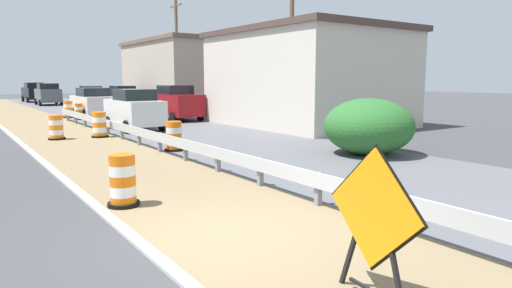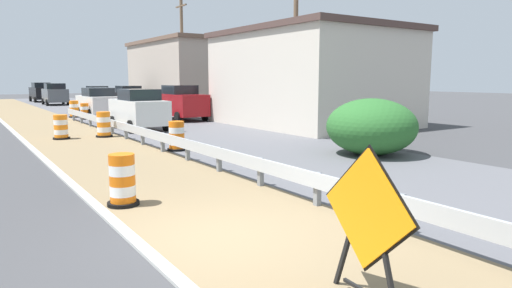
% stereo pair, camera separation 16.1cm
% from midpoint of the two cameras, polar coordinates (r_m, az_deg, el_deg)
% --- Properties ---
extents(ground_plane, '(160.00, 160.00, 0.00)m').
position_cam_midpoint_polar(ground_plane, '(7.60, -3.84, -11.69)').
color(ground_plane, '#3D3D3F').
extents(median_dirt_strip, '(3.91, 120.00, 0.01)m').
position_cam_midpoint_polar(median_dirt_strip, '(7.98, 0.93, -10.65)').
color(median_dirt_strip, '#7F6B4C').
rests_on(median_dirt_strip, ground).
extents(far_lane_asphalt, '(7.04, 120.00, 0.00)m').
position_cam_midpoint_polar(far_lane_asphalt, '(11.87, 23.24, -4.98)').
color(far_lane_asphalt, '#56565B').
rests_on(far_lane_asphalt, ground).
extents(curb_near_edge, '(0.20, 120.00, 0.11)m').
position_cam_midpoint_polar(curb_near_edge, '(7.08, -13.24, -13.40)').
color(curb_near_edge, '#ADADA8').
rests_on(curb_near_edge, ground).
extents(guardrail_median, '(0.18, 45.56, 0.71)m').
position_cam_midpoint_polar(guardrail_median, '(9.99, 4.11, -3.70)').
color(guardrail_median, '#ADB2B7').
rests_on(guardrail_median, ground).
extents(warning_sign_diamond, '(0.17, 1.50, 1.88)m').
position_cam_midpoint_polar(warning_sign_diamond, '(5.33, 14.84, -9.02)').
color(warning_sign_diamond, black).
rests_on(warning_sign_diamond, ground).
extents(traffic_barrel_nearest, '(0.65, 0.65, 1.08)m').
position_cam_midpoint_polar(traffic_barrel_nearest, '(9.57, -16.30, -4.74)').
color(traffic_barrel_nearest, orange).
rests_on(traffic_barrel_nearest, ground).
extents(traffic_barrel_close, '(0.70, 0.70, 1.08)m').
position_cam_midpoint_polar(traffic_barrel_close, '(16.47, -9.87, 0.86)').
color(traffic_barrel_close, orange).
rests_on(traffic_barrel_close, ground).
extents(traffic_barrel_mid, '(0.74, 0.74, 1.14)m').
position_cam_midpoint_polar(traffic_barrel_mid, '(21.14, -18.75, 2.26)').
color(traffic_barrel_mid, orange).
rests_on(traffic_barrel_mid, ground).
extents(traffic_barrel_far, '(0.71, 0.71, 1.07)m').
position_cam_midpoint_polar(traffic_barrel_far, '(21.04, -23.55, 1.88)').
color(traffic_barrel_far, orange).
rests_on(traffic_barrel_far, ground).
extents(traffic_barrel_farther, '(0.74, 0.74, 1.14)m').
position_cam_midpoint_polar(traffic_barrel_farther, '(32.76, -22.17, 4.09)').
color(traffic_barrel_farther, orange).
rests_on(traffic_barrel_farther, ground).
extents(traffic_barrel_farthest, '(0.63, 0.63, 1.04)m').
position_cam_midpoint_polar(traffic_barrel_farthest, '(30.93, -20.98, 3.85)').
color(traffic_barrel_farthest, orange).
rests_on(traffic_barrel_farthest, ground).
extents(car_lead_near_lane, '(2.16, 4.50, 2.00)m').
position_cam_midpoint_polar(car_lead_near_lane, '(32.54, -19.49, 5.06)').
color(car_lead_near_lane, silver).
rests_on(car_lead_near_lane, ground).
extents(car_trailing_near_lane, '(2.03, 4.45, 1.93)m').
position_cam_midpoint_polar(car_trailing_near_lane, '(45.68, -19.53, 5.83)').
color(car_trailing_near_lane, silver).
rests_on(car_trailing_near_lane, ground).
extents(car_lead_far_lane, '(2.04, 4.38, 2.09)m').
position_cam_midpoint_polar(car_lead_far_lane, '(23.76, -14.65, 4.33)').
color(car_lead_far_lane, silver).
rests_on(car_lead_far_lane, ground).
extents(car_mid_far_lane, '(2.09, 4.42, 2.21)m').
position_cam_midpoint_polar(car_mid_far_lane, '(28.91, -9.43, 5.27)').
color(car_mid_far_lane, maroon).
rests_on(car_mid_far_lane, ground).
extents(car_trailing_far_lane, '(2.19, 4.51, 2.19)m').
position_cam_midpoint_polar(car_trailing_far_lane, '(56.87, -25.80, 6.01)').
color(car_trailing_far_lane, black).
rests_on(car_trailing_far_lane, ground).
extents(car_distant_a, '(2.00, 4.23, 2.04)m').
position_cam_midpoint_polar(car_distant_a, '(38.45, -15.84, 5.68)').
color(car_distant_a, black).
rests_on(car_distant_a, ground).
extents(car_distant_b, '(2.20, 4.19, 2.16)m').
position_cam_midpoint_polar(car_distant_b, '(49.38, -24.31, 5.86)').
color(car_distant_b, '#4C5156').
rests_on(car_distant_b, ground).
extents(roadside_shop_near, '(8.14, 10.42, 5.34)m').
position_cam_midpoint_polar(roadside_shop_near, '(25.74, 7.25, 8.47)').
color(roadside_shop_near, beige).
rests_on(roadside_shop_near, ground).
extents(roadside_shop_far, '(7.68, 12.23, 5.95)m').
position_cam_midpoint_polar(roadside_shop_far, '(40.62, -8.35, 8.81)').
color(roadside_shop_far, '#AD9E8E').
rests_on(roadside_shop_far, ground).
extents(utility_pole_near, '(0.24, 1.80, 8.90)m').
position_cam_midpoint_polar(utility_pole_near, '(23.40, 5.30, 13.25)').
color(utility_pole_near, brown).
rests_on(utility_pole_near, ground).
extents(utility_pole_mid, '(0.24, 1.80, 8.65)m').
position_cam_midpoint_polar(utility_pole_mid, '(35.75, -9.32, 11.27)').
color(utility_pole_mid, brown).
rests_on(utility_pole_mid, ground).
extents(bush_roadside, '(3.09, 3.09, 1.95)m').
position_cam_midpoint_polar(bush_roadside, '(15.81, 14.88, 2.17)').
color(bush_roadside, '#286028').
rests_on(bush_roadside, ground).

